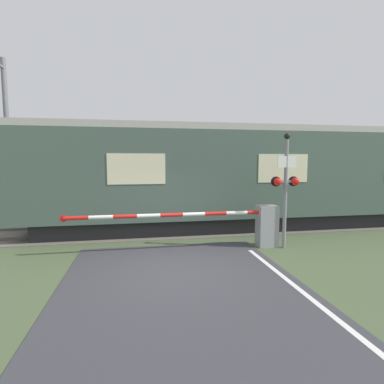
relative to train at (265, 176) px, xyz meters
name	(u,v)px	position (x,y,z in m)	size (l,w,h in m)	color
ground_plane	(176,268)	(-4.21, -4.26, -2.03)	(80.00, 80.00, 0.00)	#475638
track_bed	(162,229)	(-4.21, 0.00, -2.00)	(36.00, 3.20, 0.13)	#666056
train	(265,176)	(0.00, 0.00, 0.00)	(18.66, 3.04, 3.96)	black
crossing_barrier	(251,224)	(-1.70, -2.85, -1.31)	(6.36, 0.44, 1.28)	gray
signal_post	(286,183)	(-0.72, -3.12, -0.04)	(0.87, 0.26, 3.48)	gray
catenary_pole	(7,139)	(-10.37, 2.23, 1.52)	(0.20, 1.90, 6.80)	slate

